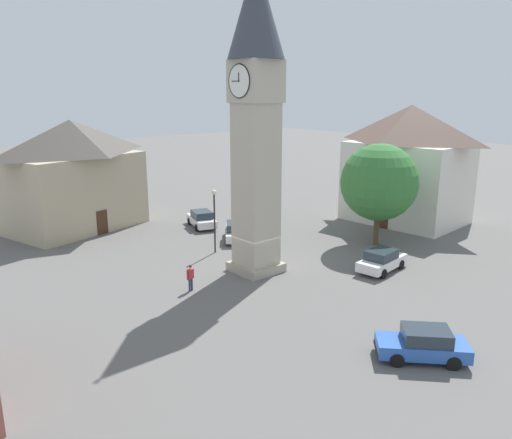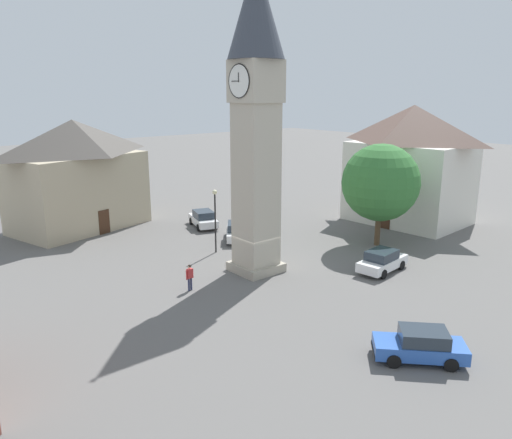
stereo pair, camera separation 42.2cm
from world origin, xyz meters
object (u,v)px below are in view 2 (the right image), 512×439
Objects in this scene: car_silver_kerb at (203,219)px; lamp_post at (215,211)px; clock_tower at (256,96)px; car_red_corner at (237,231)px; building_terrace_right at (410,163)px; car_blue_kerb at (382,261)px; building_shop_left at (76,174)px; car_white_side at (420,345)px; tree at (381,183)px; pedestrian at (190,275)px.

lamp_post reaches higher than car_silver_kerb.
clock_tower is at bearing 162.70° from car_silver_kerb.
car_red_corner is 0.39× the size of building_terrace_right.
car_silver_kerb is 1.04× the size of car_red_corner.
car_blue_kerb is 12.64m from car_red_corner.
building_shop_left is (18.81, 4.98, -6.78)m from clock_tower.
car_blue_kerb is 15.61m from building_terrace_right.
lamp_post is (19.02, -2.10, 2.53)m from car_white_side.
building_terrace_right is (2.89, -8.40, 0.44)m from tree.
clock_tower is 2.46× the size of tree.
car_blue_kerb is 11.76m from car_white_side.
tree is at bearing -136.75° from car_red_corner.
car_blue_kerb is at bearing -170.86° from car_silver_kerb.
clock_tower reaches higher than tree.
clock_tower is 4.67× the size of car_blue_kerb.
tree is at bearing -47.09° from car_white_side.
car_silver_kerb is at bearing 9.14° from car_blue_kerb.
tree is at bearing -141.48° from building_shop_left.
building_terrace_right is (1.28, -25.11, 4.53)m from pedestrian.
car_silver_kerb is at bearing -37.23° from pedestrian.
building_shop_left is at bearing -1.25° from pedestrian.
car_white_side is at bearing 132.91° from tree.
building_terrace_right is at bearing -87.08° from pedestrian.
car_white_side is 19.30m from lamp_post.
car_blue_kerb is 7.58m from tree.
car_silver_kerb is 26.41m from car_white_side.
car_blue_kerb is at bearing -154.77° from building_shop_left.
car_red_corner is (12.27, 3.02, 0.00)m from car_blue_kerb.
building_terrace_right is (-10.71, -16.00, 4.78)m from car_silver_kerb.
car_silver_kerb and car_red_corner have the same top height.
pedestrian is (13.83, 3.56, 0.25)m from car_white_side.
building_shop_left is (6.88, 8.70, 4.17)m from car_silver_kerb.
building_terrace_right is (-5.40, -16.20, 4.78)m from car_red_corner.
car_white_side is 0.38× the size of building_terrace_right.
car_white_side is at bearing 173.69° from lamp_post.
car_silver_kerb is 11.85m from building_shop_left.
car_silver_kerb is 8.03m from lamp_post.
car_silver_kerb is at bearing -128.35° from building_shop_left.
tree is 0.63× the size of building_shop_left.
tree is (12.23, -13.16, 4.33)m from car_white_side.
building_shop_left is (32.70, 3.14, 4.17)m from car_white_side.
car_white_side is (-20.52, 5.36, 0.00)m from car_red_corner.
car_white_side is (-13.90, 1.84, -10.95)m from clock_tower.
lamp_post is (3.91, 19.45, -2.25)m from building_terrace_right.
car_blue_kerb is at bearing -149.77° from lamp_post.
building_shop_left is at bearing 38.52° from tree.
clock_tower is at bearing 49.19° from car_blue_kerb.
building_shop_left is 2.64× the size of lamp_post.
car_white_side is 0.32× the size of building_shop_left.
tree reaches higher than pedestrian.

